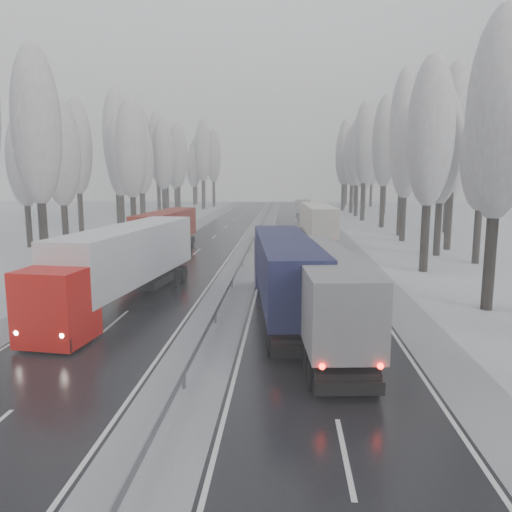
# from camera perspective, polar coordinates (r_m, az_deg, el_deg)

# --- Properties ---
(ground) EXTENTS (260.00, 260.00, 0.00)m
(ground) POSITION_cam_1_polar(r_m,az_deg,el_deg) (15.18, -11.46, -20.87)
(ground) COLOR silver
(ground) RESTS_ON ground
(carriageway_right) EXTENTS (7.50, 200.00, 0.03)m
(carriageway_right) POSITION_cam_1_polar(r_m,az_deg,el_deg) (43.35, 5.61, -0.84)
(carriageway_right) COLOR black
(carriageway_right) RESTS_ON ground
(carriageway_left) EXTENTS (7.50, 200.00, 0.03)m
(carriageway_left) POSITION_cam_1_polar(r_m,az_deg,el_deg) (44.21, -8.12, -0.69)
(carriageway_left) COLOR black
(carriageway_left) RESTS_ON ground
(median_slush) EXTENTS (3.00, 200.00, 0.04)m
(median_slush) POSITION_cam_1_polar(r_m,az_deg,el_deg) (43.47, -1.32, -0.76)
(median_slush) COLOR #9C9FA4
(median_slush) RESTS_ON ground
(shoulder_right) EXTENTS (2.40, 200.00, 0.04)m
(shoulder_right) POSITION_cam_1_polar(r_m,az_deg,el_deg) (43.82, 12.09, -0.89)
(shoulder_right) COLOR #9C9FA4
(shoulder_right) RESTS_ON ground
(shoulder_left) EXTENTS (2.40, 200.00, 0.04)m
(shoulder_left) POSITION_cam_1_polar(r_m,az_deg,el_deg) (45.46, -14.24, -0.60)
(shoulder_left) COLOR #9C9FA4
(shoulder_left) RESTS_ON ground
(median_guardrail) EXTENTS (0.12, 200.00, 0.76)m
(median_guardrail) POSITION_cam_1_polar(r_m,az_deg,el_deg) (43.36, -1.33, -0.01)
(median_guardrail) COLOR slate
(median_guardrail) RESTS_ON ground
(tree_16) EXTENTS (3.60, 3.60, 16.53)m
(tree_16) POSITION_cam_1_polar(r_m,az_deg,el_deg) (30.71, 26.18, 14.11)
(tree_16) COLOR black
(tree_16) RESTS_ON ground
(tree_18) EXTENTS (3.60, 3.60, 16.58)m
(tree_18) POSITION_cam_1_polar(r_m,az_deg,el_deg) (41.28, 19.31, 13.08)
(tree_18) COLOR black
(tree_18) RESTS_ON ground
(tree_19) EXTENTS (3.60, 3.60, 14.57)m
(tree_19) POSITION_cam_1_polar(r_m,az_deg,el_deg) (46.71, 24.51, 10.69)
(tree_19) COLOR black
(tree_19) RESTS_ON ground
(tree_20) EXTENTS (3.60, 3.60, 15.71)m
(tree_20) POSITION_cam_1_polar(r_m,az_deg,el_deg) (49.98, 20.53, 11.62)
(tree_20) COLOR black
(tree_20) RESTS_ON ground
(tree_21) EXTENTS (3.60, 3.60, 18.62)m
(tree_21) POSITION_cam_1_polar(r_m,az_deg,el_deg) (54.58, 21.70, 13.26)
(tree_21) COLOR black
(tree_21) RESTS_ON ground
(tree_22) EXTENTS (3.60, 3.60, 15.86)m
(tree_22) POSITION_cam_1_polar(r_m,az_deg,el_deg) (59.85, 16.77, 11.42)
(tree_22) COLOR black
(tree_22) RESTS_ON ground
(tree_23) EXTENTS (3.60, 3.60, 13.55)m
(tree_23) POSITION_cam_1_polar(r_m,az_deg,el_deg) (65.32, 21.35, 9.67)
(tree_23) COLOR black
(tree_23) RESTS_ON ground
(tree_24) EXTENTS (3.60, 3.60, 20.49)m
(tree_24) POSITION_cam_1_polar(r_m,az_deg,el_deg) (65.51, 16.56, 13.79)
(tree_24) COLOR black
(tree_24) RESTS_ON ground
(tree_25) EXTENTS (3.60, 3.60, 19.44)m
(tree_25) POSITION_cam_1_polar(r_m,az_deg,el_deg) (71.10, 21.36, 12.62)
(tree_25) COLOR black
(tree_25) RESTS_ON ground
(tree_26) EXTENTS (3.60, 3.60, 18.78)m
(tree_26) POSITION_cam_1_polar(r_m,az_deg,el_deg) (75.37, 14.49, 12.40)
(tree_26) COLOR black
(tree_26) RESTS_ON ground
(tree_27) EXTENTS (3.60, 3.60, 17.62)m
(tree_27) POSITION_cam_1_polar(r_m,az_deg,el_deg) (80.83, 19.00, 11.44)
(tree_27) COLOR black
(tree_27) RESTS_ON ground
(tree_28) EXTENTS (3.60, 3.60, 19.62)m
(tree_28) POSITION_cam_1_polar(r_m,az_deg,el_deg) (85.72, 12.31, 12.42)
(tree_28) COLOR black
(tree_28) RESTS_ON ground
(tree_29) EXTENTS (3.60, 3.60, 18.11)m
(tree_29) POSITION_cam_1_polar(r_m,az_deg,el_deg) (90.96, 16.58, 11.45)
(tree_29) COLOR black
(tree_29) RESTS_ON ground
(tree_30) EXTENTS (3.60, 3.60, 17.86)m
(tree_30) POSITION_cam_1_polar(r_m,az_deg,el_deg) (95.33, 11.52, 11.43)
(tree_30) COLOR black
(tree_30) RESTS_ON ground
(tree_31) EXTENTS (3.60, 3.60, 18.58)m
(tree_31) POSITION_cam_1_polar(r_m,az_deg,el_deg) (100.25, 14.62, 11.47)
(tree_31) COLOR black
(tree_31) RESTS_ON ground
(tree_32) EXTENTS (3.60, 3.60, 17.33)m
(tree_32) POSITION_cam_1_polar(r_m,az_deg,el_deg) (102.76, 10.96, 11.09)
(tree_32) COLOR black
(tree_32) RESTS_ON ground
(tree_33) EXTENTS (3.60, 3.60, 14.33)m
(tree_33) POSITION_cam_1_polar(r_m,az_deg,el_deg) (107.11, 12.34, 9.94)
(tree_33) COLOR black
(tree_33) RESTS_ON ground
(tree_34) EXTENTS (3.60, 3.60, 17.63)m
(tree_34) POSITION_cam_1_polar(r_m,az_deg,el_deg) (109.71, 10.01, 11.09)
(tree_34) COLOR black
(tree_34) RESTS_ON ground
(tree_35) EXTENTS (3.60, 3.60, 18.25)m
(tree_35) POSITION_cam_1_polar(r_m,az_deg,el_deg) (115.05, 14.43, 11.05)
(tree_35) COLOR black
(tree_35) RESTS_ON ground
(tree_36) EXTENTS (3.60, 3.60, 20.23)m
(tree_36) POSITION_cam_1_polar(r_m,az_deg,el_deg) (119.70, 10.13, 11.71)
(tree_36) COLOR black
(tree_36) RESTS_ON ground
(tree_37) EXTENTS (3.60, 3.60, 16.37)m
(tree_37) POSITION_cam_1_polar(r_m,az_deg,el_deg) (124.54, 13.13, 10.38)
(tree_37) COLOR black
(tree_37) RESTS_ON ground
(tree_38) EXTENTS (3.60, 3.60, 17.97)m
(tree_38) POSITION_cam_1_polar(r_m,az_deg,el_deg) (130.33, 10.32, 10.86)
(tree_38) COLOR black
(tree_38) RESTS_ON ground
(tree_39) EXTENTS (3.60, 3.60, 16.19)m
(tree_39) POSITION_cam_1_polar(r_m,az_deg,el_deg) (134.62, 11.32, 10.29)
(tree_39) COLOR black
(tree_39) RESTS_ON ground
(tree_58) EXTENTS (3.60, 3.60, 17.21)m
(tree_58) POSITION_cam_1_polar(r_m,az_deg,el_deg) (41.81, -23.82, 13.32)
(tree_58) COLOR black
(tree_58) RESTS_ON ground
(tree_60) EXTENTS (3.60, 3.60, 14.84)m
(tree_60) POSITION_cam_1_polar(r_m,az_deg,el_deg) (51.53, -21.40, 10.86)
(tree_60) COLOR black
(tree_60) RESTS_ON ground
(tree_61) EXTENTS (3.60, 3.60, 13.95)m
(tree_61) POSITION_cam_1_polar(r_m,az_deg,el_deg) (57.65, -24.98, 9.83)
(tree_61) COLOR black
(tree_61) RESTS_ON ground
(tree_62) EXTENTS (3.60, 3.60, 16.04)m
(tree_62) POSITION_cam_1_polar(r_m,az_deg,el_deg) (59.11, -14.09, 11.67)
(tree_62) COLOR black
(tree_62) RESTS_ON ground
(tree_63) EXTENTS (3.60, 3.60, 16.88)m
(tree_63) POSITION_cam_1_polar(r_m,az_deg,el_deg) (65.61, -19.77, 11.61)
(tree_63) COLOR black
(tree_63) RESTS_ON ground
(tree_64) EXTENTS (3.60, 3.60, 15.42)m
(tree_64) POSITION_cam_1_polar(r_m,az_deg,el_deg) (68.97, -15.29, 10.91)
(tree_64) COLOR black
(tree_64) RESTS_ON ground
(tree_65) EXTENTS (3.60, 3.60, 19.48)m
(tree_65) POSITION_cam_1_polar(r_m,az_deg,el_deg) (73.46, -15.72, 12.79)
(tree_65) COLOR black
(tree_65) RESTS_ON ground
(tree_66) EXTENTS (3.60, 3.60, 15.23)m
(tree_66) POSITION_cam_1_polar(r_m,az_deg,el_deg) (78.13, -12.92, 10.68)
(tree_66) COLOR black
(tree_66) RESTS_ON ground
(tree_67) EXTENTS (3.60, 3.60, 17.09)m
(tree_67) POSITION_cam_1_polar(r_m,az_deg,el_deg) (82.40, -13.11, 11.41)
(tree_67) COLOR black
(tree_67) RESTS_ON ground
(tree_68) EXTENTS (3.60, 3.60, 16.65)m
(tree_68) POSITION_cam_1_polar(r_m,az_deg,el_deg) (84.28, -10.59, 11.25)
(tree_68) COLOR black
(tree_68) RESTS_ON ground
(tree_69) EXTENTS (3.60, 3.60, 19.35)m
(tree_69) POSITION_cam_1_polar(r_m,az_deg,el_deg) (89.47, -13.07, 12.14)
(tree_69) COLOR black
(tree_69) RESTS_ON ground
(tree_70) EXTENTS (3.60, 3.60, 17.09)m
(tree_70) POSITION_cam_1_polar(r_m,az_deg,el_deg) (94.05, -8.93, 11.24)
(tree_70) COLOR black
(tree_70) RESTS_ON ground
(tree_71) EXTENTS (3.60, 3.60, 19.61)m
(tree_71) POSITION_cam_1_polar(r_m,az_deg,el_deg) (99.10, -11.20, 11.99)
(tree_71) COLOR black
(tree_71) RESTS_ON ground
(tree_72) EXTENTS (3.60, 3.60, 15.11)m
(tree_72) POSITION_cam_1_polar(r_m,az_deg,el_deg) (103.69, -9.23, 10.34)
(tree_72) COLOR black
(tree_72) RESTS_ON ground
(tree_73) EXTENTS (3.60, 3.60, 17.22)m
(tree_73) POSITION_cam_1_polar(r_m,az_deg,el_deg) (108.28, -10.30, 10.97)
(tree_73) COLOR black
(tree_73) RESTS_ON ground
(tree_74) EXTENTS (3.60, 3.60, 19.68)m
(tree_74) POSITION_cam_1_polar(r_m,az_deg,el_deg) (113.65, -6.12, 11.77)
(tree_74) COLOR black
(tree_74) RESTS_ON ground
(tree_75) EXTENTS (3.60, 3.60, 18.60)m
(tree_75) POSITION_cam_1_polar(r_m,az_deg,el_deg) (119.35, -10.20, 11.22)
(tree_75) COLOR black
(tree_75) RESTS_ON ground
(tree_76) EXTENTS (3.60, 3.60, 18.55)m
(tree_76) POSITION_cam_1_polar(r_m,az_deg,el_deg) (122.73, -4.89, 11.26)
(tree_76) COLOR black
(tree_76) RESTS_ON ground
(tree_77) EXTENTS (3.60, 3.60, 14.32)m
(tree_77) POSITION_cam_1_polar(r_m,az_deg,el_deg) (127.53, -7.15, 9.93)
(tree_77) COLOR black
(tree_77) RESTS_ON ground
(tree_78) EXTENTS (3.60, 3.60, 19.55)m
(tree_78) POSITION_cam_1_polar(r_m,az_deg,el_deg) (129.80, -6.03, 11.41)
(tree_78) COLOR black
(tree_78) RESTS_ON ground
(tree_79) EXTENTS (3.60, 3.60, 17.07)m
(tree_79) POSITION_cam_1_polar(r_m,az_deg,el_deg) (134.16, -6.93, 10.65)
(tree_79) COLOR black
(tree_79) RESTS_ON ground
(truck_grey_tarp) EXTENTS (3.83, 16.30, 4.15)m
(truck_grey_tarp) POSITION_cam_1_polar(r_m,az_deg,el_deg) (24.01, 7.11, -3.22)
(truck_grey_tarp) COLOR #494A4E
(truck_grey_tarp) RESTS_ON ground
(truck_blue_box) EXTENTS (4.27, 16.92, 4.30)m
(truck_blue_box) POSITION_cam_1_polar(r_m,az_deg,el_deg) (27.30, 3.16, -1.45)
(truck_blue_box) COLOR navy
(truck_blue_box) RESTS_ON ground
(truck_cream_box) EXTENTS (3.56, 16.93, 4.31)m
(truck_cream_box) POSITION_cam_1_polar(r_m,az_deg,el_deg) (56.48, 6.93, 4.04)
(truck_cream_box) COLOR gray
(truck_cream_box) RESTS_ON ground
(box_truck_distant) EXTENTS (3.30, 7.92, 2.87)m
(box_truck_distant) POSITION_cam_1_polar(r_m,az_deg,el_deg) (101.09, 5.42, 5.74)
(box_truck_distant) COLOR #B5B7BD
(box_truck_distant) RESTS_ON ground
(truck_red_white) EXTENTS (4.89, 17.99, 4.57)m
(truck_red_white) POSITION_cam_1_polar(r_m,az_deg,el_deg) (29.61, -15.05, -0.61)
(truck_red_white) COLOR red
(truck_red_white) RESTS_ON ground
(truck_red_red) EXTENTS (3.78, 16.09, 4.09)m
(truck_red_red) POSITION_cam_1_polar(r_m,az_deg,el_deg) (48.12, -10.68, 2.90)
(truck_red_red) COLOR red
(truck_red_red) RESTS_ON ground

